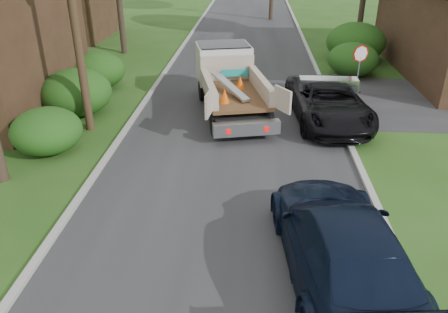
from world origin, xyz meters
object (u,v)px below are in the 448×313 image
Objects in this scene: black_pickup at (328,102)px; navy_suv at (342,244)px; flatbed_truck at (228,76)px; stop_sign at (360,61)px.

black_pickup is 0.98× the size of navy_suv.
flatbed_truck is at bearing 154.08° from black_pickup.
navy_suv is at bearing -102.01° from black_pickup.
stop_sign is 5.74m from flatbed_truck.
navy_suv reaches higher than black_pickup.
flatbed_truck is 10.91m from navy_suv.
navy_suv is (-1.00, -8.98, 0.05)m from black_pickup.
flatbed_truck is (-5.63, -1.03, -0.47)m from stop_sign.
black_pickup is (4.03, -1.49, -0.51)m from flatbed_truck.
flatbed_truck is at bearing -169.65° from stop_sign.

